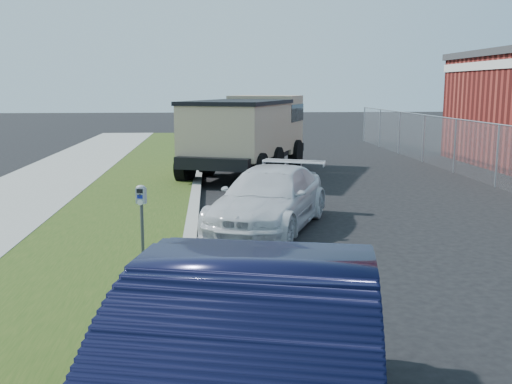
{
  "coord_description": "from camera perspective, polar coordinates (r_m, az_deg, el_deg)",
  "views": [
    {
      "loc": [
        -2.2,
        -9.48,
        2.84
      ],
      "look_at": [
        -1.4,
        1.0,
        1.0
      ],
      "focal_mm": 42.0,
      "sensor_mm": 36.0,
      "label": 1
    }
  ],
  "objects": [
    {
      "name": "chainlink_fence",
      "position": [
        18.47,
        22.06,
        4.31
      ],
      "size": [
        0.06,
        30.06,
        30.0
      ],
      "color": "slate",
      "rests_on": "ground"
    },
    {
      "name": "dump_truck",
      "position": [
        19.88,
        -0.69,
        5.89
      ],
      "size": [
        4.58,
        6.92,
        2.55
      ],
      "rotation": [
        0.0,
        0.0,
        -0.38
      ],
      "color": "black",
      "rests_on": "ground"
    },
    {
      "name": "ground",
      "position": [
        10.14,
        8.41,
        -6.45
      ],
      "size": [
        120.0,
        120.0,
        0.0
      ],
      "primitive_type": "plane",
      "color": "black",
      "rests_on": "ground"
    },
    {
      "name": "white_wagon",
      "position": [
        12.19,
        1.31,
        -0.59
      ],
      "size": [
        3.21,
        4.57,
        1.23
      ],
      "primitive_type": "imported",
      "rotation": [
        0.0,
        0.0,
        -0.39
      ],
      "color": "silver",
      "rests_on": "ground"
    },
    {
      "name": "parking_meter",
      "position": [
        9.89,
        -10.86,
        -1.2
      ],
      "size": [
        0.19,
        0.15,
        1.17
      ],
      "rotation": [
        0.0,
        0.0,
        -0.29
      ],
      "color": "#3F4247",
      "rests_on": "ground"
    },
    {
      "name": "streetside",
      "position": [
        12.28,
        -20.2,
        -3.74
      ],
      "size": [
        6.12,
        50.0,
        0.15
      ],
      "color": "gray",
      "rests_on": "ground"
    }
  ]
}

